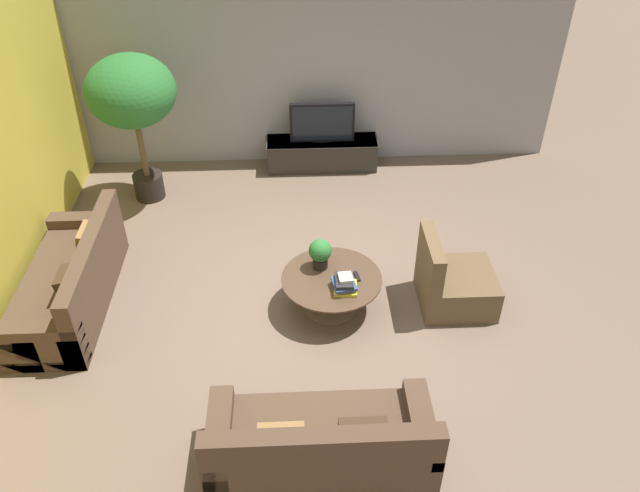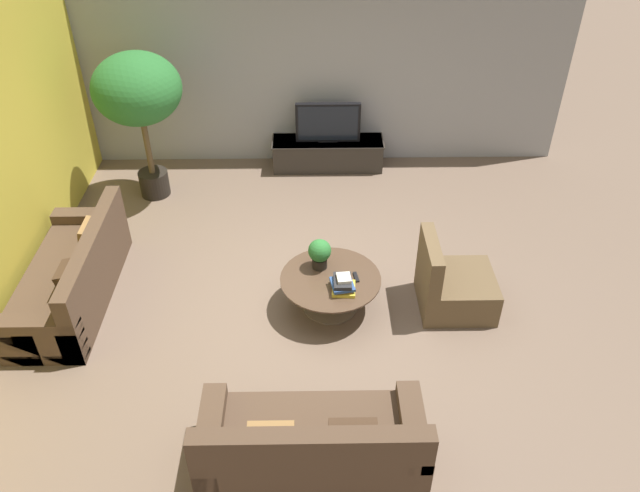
# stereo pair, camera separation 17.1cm
# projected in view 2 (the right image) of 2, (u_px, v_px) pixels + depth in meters

# --- Properties ---
(ground_plane) EXTENTS (24.00, 24.00, 0.00)m
(ground_plane) POSITION_uv_depth(u_px,v_px,m) (311.00, 296.00, 7.08)
(ground_plane) COLOR brown
(back_wall_stone) EXTENTS (7.40, 0.12, 3.00)m
(back_wall_stone) POSITION_uv_depth(u_px,v_px,m) (309.00, 62.00, 8.78)
(back_wall_stone) COLOR #939399
(back_wall_stone) RESTS_ON ground
(media_console) EXTENTS (1.64, 0.50, 0.44)m
(media_console) POSITION_uv_depth(u_px,v_px,m) (328.00, 153.00, 9.30)
(media_console) COLOR #2D2823
(media_console) RESTS_ON ground
(television) EXTENTS (0.94, 0.13, 0.58)m
(television) POSITION_uv_depth(u_px,v_px,m) (328.00, 123.00, 9.00)
(television) COLOR black
(television) RESTS_ON media_console
(coffee_table) EXTENTS (1.09, 1.09, 0.41)m
(coffee_table) POSITION_uv_depth(u_px,v_px,m) (330.00, 286.00, 6.77)
(coffee_table) COLOR #756656
(coffee_table) RESTS_ON ground
(couch_by_wall) EXTENTS (0.84, 2.07, 0.84)m
(couch_by_wall) POSITION_uv_depth(u_px,v_px,m) (73.00, 278.00, 6.90)
(couch_by_wall) COLOR #4C3828
(couch_by_wall) RESTS_ON ground
(couch_near_entry) EXTENTS (1.87, 0.84, 0.84)m
(couch_near_entry) POSITION_uv_depth(u_px,v_px,m) (312.00, 446.00, 5.16)
(couch_near_entry) COLOR #4C3828
(couch_near_entry) RESTS_ON ground
(armchair_wicker) EXTENTS (0.80, 0.76, 0.86)m
(armchair_wicker) POSITION_uv_depth(u_px,v_px,m) (452.00, 286.00, 6.81)
(armchair_wicker) COLOR brown
(armchair_wicker) RESTS_ON ground
(potted_palm_tall) EXTENTS (1.14, 1.14, 2.02)m
(potted_palm_tall) POSITION_uv_depth(u_px,v_px,m) (138.00, 94.00, 7.92)
(potted_palm_tall) COLOR black
(potted_palm_tall) RESTS_ON ground
(potted_plant_tabletop) EXTENTS (0.25, 0.25, 0.35)m
(potted_plant_tabletop) POSITION_uv_depth(u_px,v_px,m) (320.00, 253.00, 6.73)
(potted_plant_tabletop) COLOR black
(potted_plant_tabletop) RESTS_ON coffee_table
(book_stack) EXTENTS (0.28, 0.29, 0.17)m
(book_stack) POSITION_uv_depth(u_px,v_px,m) (343.00, 284.00, 6.50)
(book_stack) COLOR gold
(book_stack) RESTS_ON coffee_table
(remote_black) EXTENTS (0.06, 0.16, 0.02)m
(remote_black) POSITION_uv_depth(u_px,v_px,m) (356.00, 277.00, 6.69)
(remote_black) COLOR black
(remote_black) RESTS_ON coffee_table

